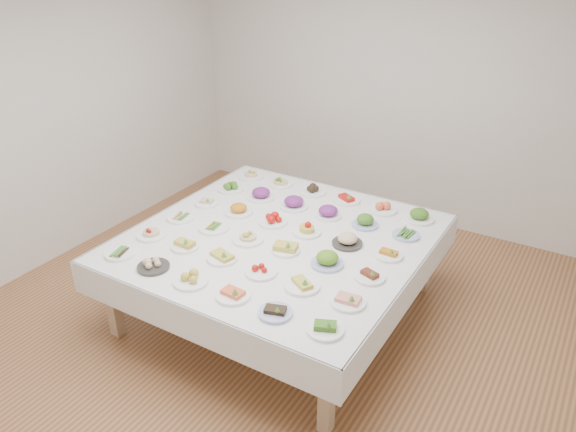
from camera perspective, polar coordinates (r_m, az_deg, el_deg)
The scene contains 38 objects.
room_envelope at distance 4.18m, azimuth -1.87°, elevation 10.13°, with size 5.02×5.02×2.81m.
display_table at distance 4.75m, azimuth -0.94°, elevation -2.78°, with size 2.36×2.36×0.75m.
dish_0 at distance 4.64m, azimuth -16.69°, elevation -3.57°, with size 0.24×0.24×0.06m.
dish_1 at distance 4.39m, azimuth -13.55°, elevation -4.70°, with size 0.24×0.24×0.10m.
dish_2 at distance 4.16m, azimuth -9.88°, elevation -6.10°, with size 0.25×0.25×0.11m.
dish_3 at distance 3.97m, azimuth -5.62°, elevation -7.56°, with size 0.25×0.25×0.12m.
dish_4 at distance 3.80m, azimuth -1.30°, elevation -9.57°, with size 0.23×0.23×0.09m.
dish_5 at distance 3.66m, azimuth 3.81°, elevation -11.17°, with size 0.24×0.24×0.09m.
dish_6 at distance 4.84m, azimuth -13.73°, elevation -1.51°, with size 0.25×0.25×0.11m.
dish_7 at distance 4.61m, azimuth -10.45°, elevation -2.70°, with size 0.22×0.22×0.11m.
dish_8 at distance 4.40m, azimuth -6.71°, elevation -3.85°, with size 0.24×0.24×0.11m.
dish_9 at distance 4.21m, azimuth -2.76°, elevation -5.37°, with size 0.24×0.24×0.10m.
dish_10 at distance 4.05m, azimuth 1.45°, elevation -6.66°, with size 0.26×0.26×0.12m.
dish_11 at distance 3.91m, azimuth 6.14°, elevation -8.24°, with size 0.25×0.25×0.11m.
dish_12 at distance 5.08m, azimuth -10.83°, elevation -0.09°, with size 0.24×0.24×0.05m.
dish_13 at distance 4.86m, azimuth -7.55°, elevation -1.08°, with size 0.26×0.26×0.06m.
dish_14 at distance 4.64m, azimuth -4.10°, elevation -1.97°, with size 0.25×0.25×0.12m.
dish_15 at distance 4.48m, azimuth -0.24°, elevation -3.10°, with size 0.23×0.23×0.11m.
dish_16 at distance 4.30m, azimuth 4.03°, elevation -4.10°, with size 0.26×0.26×0.16m.
dish_17 at distance 4.20m, azimuth 8.30°, elevation -5.89°, with size 0.23×0.23×0.09m.
dish_18 at distance 5.31m, azimuth -8.26°, elevation 1.48°, with size 0.23×0.23×0.09m.
dish_19 at distance 5.09m, azimuth -5.04°, elevation 0.87°, with size 0.25×0.25×0.13m.
dish_20 at distance 4.91m, azimuth -1.55°, elevation -0.22°, with size 0.25×0.25×0.11m.
dish_21 at distance 4.74m, azimuth 1.94°, elevation -1.10°, with size 0.24×0.24×0.14m.
dish_22 at distance 4.59m, azimuth 6.06°, elevation -2.31°, with size 0.25×0.25×0.13m.
dish_23 at distance 4.49m, azimuth 10.18°, elevation -3.73°, with size 0.22×0.22×0.09m.
dish_24 at distance 5.57m, azimuth -5.84°, elevation 3.08°, with size 0.25×0.25×0.11m.
dish_25 at distance 5.36m, azimuth -2.76°, elevation 2.47°, with size 0.26×0.26×0.15m.
dish_26 at distance 5.17m, azimuth 0.60°, elevation 1.66°, with size 0.26×0.26×0.16m.
dish_27 at distance 5.02m, azimuth 4.11°, elevation 0.62°, with size 0.24×0.24×0.14m.
dish_28 at distance 4.91m, azimuth 7.85°, elevation -0.48°, with size 0.23×0.23×0.12m.
dish_29 at distance 4.81m, azimuth 11.90°, elevation -1.82°, with size 0.23×0.23×0.05m.
dish_30 at distance 5.84m, azimuth -3.79°, elevation 4.36°, with size 0.25×0.25×0.12m.
dish_31 at distance 5.65m, azimuth -0.78°, elevation 3.59°, with size 0.24×0.24×0.11m.
dish_32 at distance 5.48m, azimuth 2.51°, elevation 2.89°, with size 0.27×0.27×0.12m.
dish_33 at distance 5.33m, azimuth 5.97°, elevation 1.94°, with size 0.26×0.26×0.11m.
dish_34 at distance 5.19m, azimuth 9.59°, elevation 1.02°, with size 0.26×0.26×0.12m.
dish_35 at distance 5.09m, azimuth 13.20°, elevation 0.24°, with size 0.26×0.26×0.14m.
Camera 1 is at (2.19, -3.35, 3.04)m, focal length 35.00 mm.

